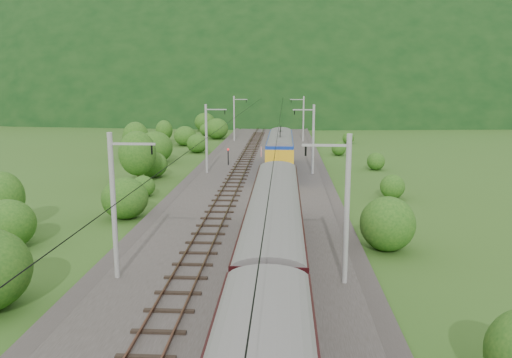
{
  "coord_description": "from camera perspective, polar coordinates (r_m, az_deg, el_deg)",
  "views": [
    {
      "loc": [
        2.92,
        -25.41,
        10.92
      ],
      "look_at": [
        0.48,
        16.77,
        2.6
      ],
      "focal_mm": 35.0,
      "sensor_mm": 36.0,
      "label": 1
    }
  ],
  "objects": [
    {
      "name": "ground",
      "position": [
        27.82,
        -3.05,
        -11.99
      ],
      "size": [
        600.0,
        600.0,
        0.0
      ],
      "primitive_type": "plane",
      "color": "#35541A",
      "rests_on": "ground"
    },
    {
      "name": "vegetation_left",
      "position": [
        51.86,
        -15.73,
        1.2
      ],
      "size": [
        12.08,
        146.67,
        6.94
      ],
      "color": "#1A4A13",
      "rests_on": "ground"
    },
    {
      "name": "hazard_post_far",
      "position": [
        77.64,
        1.57,
        3.87
      ],
      "size": [
        0.17,
        0.17,
        1.59
      ],
      "primitive_type": "cylinder",
      "color": "red",
      "rests_on": "railbed"
    },
    {
      "name": "track_right",
      "position": [
        36.96,
        2.38,
        -5.46
      ],
      "size": [
        2.4,
        220.0,
        0.27
      ],
      "color": "#543124",
      "rests_on": "railbed"
    },
    {
      "name": "catenary_right",
      "position": [
        57.86,
        6.49,
        4.7
      ],
      "size": [
        2.54,
        192.28,
        8.0
      ],
      "color": "gray",
      "rests_on": "railbed"
    },
    {
      "name": "mountain_ridge",
      "position": [
        348.03,
        -17.59,
        8.83
      ],
      "size": [
        336.0,
        280.0,
        132.0
      ],
      "primitive_type": "ellipsoid",
      "color": "black",
      "rests_on": "ground"
    },
    {
      "name": "signal",
      "position": [
        64.06,
        -3.2,
        2.71
      ],
      "size": [
        0.24,
        0.24,
        2.13
      ],
      "color": "black",
      "rests_on": "railbed"
    },
    {
      "name": "track_left",
      "position": [
        37.33,
        -5.04,
        -5.32
      ],
      "size": [
        2.4,
        220.0,
        0.27
      ],
      "color": "#543124",
      "rests_on": "railbed"
    },
    {
      "name": "mountain_main",
      "position": [
        285.64,
        2.76,
        8.94
      ],
      "size": [
        504.0,
        360.0,
        244.0
      ],
      "primitive_type": "ellipsoid",
      "color": "black",
      "rests_on": "ground"
    },
    {
      "name": "overhead_wires",
      "position": [
        35.74,
        -1.4,
        5.0
      ],
      "size": [
        4.83,
        198.0,
        0.03
      ],
      "color": "black",
      "rests_on": "ground"
    },
    {
      "name": "railbed",
      "position": [
        37.13,
        -1.35,
        -5.72
      ],
      "size": [
        14.0,
        220.0,
        0.3
      ],
      "primitive_type": "cube",
      "color": "#38332D",
      "rests_on": "ground"
    },
    {
      "name": "vegetation_right",
      "position": [
        36.26,
        17.23,
        -4.75
      ],
      "size": [
        7.53,
        107.31,
        3.23
      ],
      "color": "#1A4A13",
      "rests_on": "ground"
    },
    {
      "name": "catenary_left",
      "position": [
        58.48,
        -5.62,
        4.78
      ],
      "size": [
        2.54,
        192.28,
        8.0
      ],
      "color": "gray",
      "rests_on": "railbed"
    },
    {
      "name": "hazard_post_near",
      "position": [
        71.13,
        0.6,
        3.14
      ],
      "size": [
        0.15,
        0.15,
        1.44
      ],
      "primitive_type": "cylinder",
      "color": "red",
      "rests_on": "railbed"
    }
  ]
}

